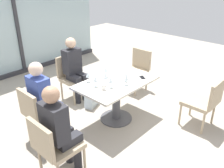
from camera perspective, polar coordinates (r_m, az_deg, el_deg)
The scene contains 22 objects.
ground_plane at distance 4.30m, azimuth 0.99°, elevation -8.22°, with size 12.00×12.00×0.00m, color #A89E8E.
window_wall_backdrop at distance 6.29m, azimuth -21.79°, elevation 12.98°, with size 4.67×0.10×2.70m.
dining_table_main at distance 4.03m, azimuth 1.05°, elevation -1.79°, with size 1.33×0.82×0.73m.
chair_near_window at distance 4.85m, azimuth -9.62°, elevation 2.18°, with size 0.46×0.51×0.87m.
chair_far_left at distance 3.73m, azimuth -17.02°, elevation -6.29°, with size 0.50×0.46×0.87m.
chair_side_end at distance 3.04m, azimuth -13.79°, elevation -13.93°, with size 0.50×0.46×0.87m.
chair_far_right at distance 5.17m, azimuth 5.97°, elevation 3.88°, with size 0.50×0.46×0.87m.
chair_front_right at distance 4.13m, azimuth 21.36°, elevation -3.67°, with size 0.46×0.50×0.87m.
person_near_window at distance 4.70m, azimuth -8.97°, elevation 4.10°, with size 0.34×0.39×1.26m.
person_far_left at distance 3.67m, azimuth -15.99°, elevation -2.97°, with size 0.39×0.34×1.26m.
person_side_end at distance 2.96m, azimuth -12.45°, elevation -9.98°, with size 0.39×0.34×1.26m.
wine_glass_0 at distance 4.06m, azimuth -1.41°, elevation 3.37°, with size 0.07×0.07×0.18m.
wine_glass_1 at distance 3.90m, azimuth 3.25°, elevation 2.39°, with size 0.07×0.07×0.18m.
wine_glass_2 at distance 3.82m, azimuth -1.57°, elevation 1.90°, with size 0.07×0.07×0.18m.
wine_glass_3 at distance 3.68m, azimuth -0.30°, elevation 0.94°, with size 0.07×0.07×0.18m.
wine_glass_4 at distance 3.89m, azimuth -5.77°, elevation 2.26°, with size 0.07×0.07×0.18m.
wine_glass_5 at distance 3.77m, azimuth 3.44°, elevation 1.55°, with size 0.07×0.07×0.18m.
wine_glass_6 at distance 3.72m, azimuth -3.99°, elevation 1.17°, with size 0.07×0.07×0.18m.
coffee_cup at distance 3.66m, azimuth -2.02°, elevation -0.70°, with size 0.08×0.08×0.09m, color white.
cell_phone_on_table at distance 4.12m, azimuth 7.23°, elevation 1.58°, with size 0.07×0.14×0.01m, color black.
handbag_0 at distance 4.63m, azimuth -4.91°, elevation -3.67°, with size 0.30×0.16×0.28m, color silver.
handbag_1 at distance 3.64m, azimuth -12.20°, elevation -13.41°, with size 0.30×0.16×0.28m, color #232328.
Camera 1 is at (-2.68, -2.37, 2.39)m, focal length 38.35 mm.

